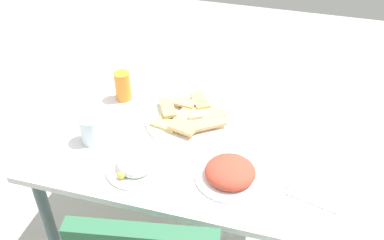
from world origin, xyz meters
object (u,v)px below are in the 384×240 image
(pide_platter, at_px, (187,118))
(drinking_glass, at_px, (91,130))
(dining_table, at_px, (196,148))
(salad_plate_rice, at_px, (230,173))
(paper_napkin, at_px, (312,199))
(salad_plate_greens, at_px, (135,165))
(spoon, at_px, (312,203))
(soda_can, at_px, (123,86))
(fork, at_px, (313,194))

(pide_platter, bearing_deg, drinking_glass, 34.59)
(dining_table, distance_m, salad_plate_rice, 0.30)
(dining_table, distance_m, paper_napkin, 0.51)
(dining_table, bearing_deg, drinking_glass, 25.14)
(dining_table, height_order, pide_platter, pide_platter)
(salad_plate_greens, height_order, drinking_glass, drinking_glass)
(dining_table, bearing_deg, salad_plate_greens, 62.10)
(salad_plate_greens, xyz_separation_m, drinking_glass, (0.21, -0.10, 0.03))
(drinking_glass, height_order, spoon, drinking_glass)
(drinking_glass, bearing_deg, paper_napkin, 174.68)
(pide_platter, height_order, drinking_glass, drinking_glass)
(drinking_glass, height_order, paper_napkin, drinking_glass)
(salad_plate_rice, relative_size, soda_can, 1.91)
(soda_can, bearing_deg, spoon, 154.50)
(fork, relative_size, spoon, 1.05)
(pide_platter, distance_m, drinking_glass, 0.37)
(salad_plate_greens, distance_m, spoon, 0.58)
(pide_platter, bearing_deg, dining_table, 136.48)
(salad_plate_rice, xyz_separation_m, fork, (-0.27, 0.01, -0.02))
(spoon, bearing_deg, fork, -75.88)
(salad_plate_rice, relative_size, paper_napkin, 1.53)
(drinking_glass, bearing_deg, soda_can, -91.11)
(drinking_glass, xyz_separation_m, spoon, (-0.79, 0.09, -0.05))
(salad_plate_rice, height_order, spoon, salad_plate_rice)
(salad_plate_greens, relative_size, fork, 1.18)
(fork, bearing_deg, soda_can, -10.23)
(dining_table, bearing_deg, fork, 153.73)
(drinking_glass, relative_size, spoon, 0.62)
(pide_platter, xyz_separation_m, salad_plate_rice, (-0.22, 0.26, 0.01))
(soda_can, relative_size, drinking_glass, 1.20)
(salad_plate_rice, bearing_deg, drinking_glass, -5.50)
(paper_napkin, bearing_deg, salad_plate_greens, 2.55)
(dining_table, relative_size, fork, 6.30)
(pide_platter, bearing_deg, salad_plate_rice, 130.71)
(soda_can, bearing_deg, drinking_glass, 88.89)
(salad_plate_greens, height_order, salad_plate_rice, salad_plate_rice)
(dining_table, xyz_separation_m, salad_plate_greens, (0.14, 0.26, 0.11))
(pide_platter, relative_size, fork, 1.92)
(salad_plate_rice, xyz_separation_m, paper_napkin, (-0.27, 0.02, -0.02))
(salad_plate_rice, relative_size, drinking_glass, 2.29)
(salad_plate_rice, distance_m, paper_napkin, 0.27)
(soda_can, bearing_deg, pide_platter, 165.67)
(dining_table, height_order, drinking_glass, drinking_glass)
(salad_plate_rice, xyz_separation_m, spoon, (-0.27, 0.04, -0.02))
(pide_platter, distance_m, spoon, 0.57)
(salad_plate_greens, height_order, fork, salad_plate_greens)
(salad_plate_greens, bearing_deg, paper_napkin, -177.45)
(pide_platter, xyz_separation_m, paper_napkin, (-0.49, 0.28, -0.01))
(fork, bearing_deg, paper_napkin, 103.10)
(salad_plate_rice, height_order, paper_napkin, salad_plate_rice)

